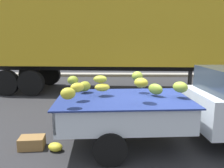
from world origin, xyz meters
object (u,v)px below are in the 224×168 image
object	(u,v)px
fallen_banana_bunch_near_tailgate	(55,147)
produce_crate	(32,143)
pickup_truck	(211,105)
semi_trailer	(116,35)

from	to	relation	value
fallen_banana_bunch_near_tailgate	produce_crate	world-z (taller)	produce_crate
fallen_banana_bunch_near_tailgate	pickup_truck	bearing A→B (deg)	7.36
pickup_truck	semi_trailer	xyz separation A→B (m)	(-2.06, 5.49, 1.66)
pickup_truck	fallen_banana_bunch_near_tailgate	bearing A→B (deg)	-176.49
semi_trailer	fallen_banana_bunch_near_tailgate	distance (m)	6.54
pickup_truck	fallen_banana_bunch_near_tailgate	world-z (taller)	pickup_truck
fallen_banana_bunch_near_tailgate	produce_crate	bearing A→B (deg)	167.03
pickup_truck	semi_trailer	distance (m)	6.09
semi_trailer	produce_crate	bearing A→B (deg)	-105.27
pickup_truck	semi_trailer	world-z (taller)	semi_trailer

